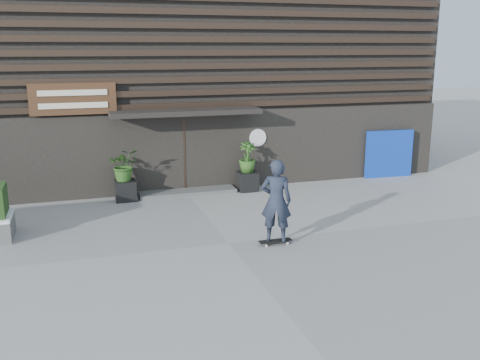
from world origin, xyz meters
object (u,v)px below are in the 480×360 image
object	(u,v)px
planter_pot_left	(126,191)
blue_tarp	(389,154)
planter_pot_right	(247,181)
skateboarder	(276,201)

from	to	relation	value
planter_pot_left	blue_tarp	size ratio (longest dim) A/B	0.34
blue_tarp	planter_pot_right	bearing A→B (deg)	-174.03
skateboarder	planter_pot_right	bearing A→B (deg)	79.55
planter_pot_right	blue_tarp	distance (m)	5.32
planter_pot_right	skateboarder	distance (m)	4.92
planter_pot_left	planter_pot_right	bearing A→B (deg)	0.00
planter_pot_left	skateboarder	world-z (taller)	skateboarder
planter_pot_right	blue_tarp	bearing A→B (deg)	3.25
planter_pot_left	blue_tarp	xyz separation A→B (m)	(9.09, 0.30, 0.52)
planter_pot_left	skateboarder	xyz separation A→B (m)	(2.92, -4.79, 0.74)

